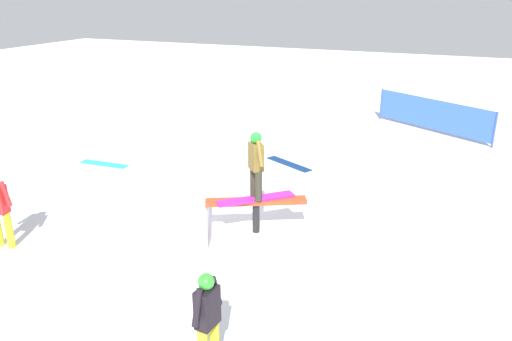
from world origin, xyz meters
name	(u,v)px	position (x,y,z in m)	size (l,w,h in m)	color
ground_plane	(256,232)	(0.00, 0.00, 0.00)	(60.00, 60.00, 0.00)	white
rail_feature	(256,205)	(0.00, 0.00, 0.58)	(1.88, 1.14, 0.70)	black
snow_kicker_ramp	(162,222)	(-1.65, -0.84, 0.27)	(1.80, 1.50, 0.54)	white
main_rider_on_rail	(256,168)	(0.00, 0.00, 1.36)	(1.33, 1.26, 1.36)	#D421A5
bystander_black	(208,317)	(0.91, -3.71, 0.77)	(0.23, 0.61, 1.38)	yellow
loose_snowboard_cyan	(104,164)	(-5.39, 2.07, 0.01)	(1.41, 0.28, 0.02)	#2CBFD5
loose_snowboard_navy	(289,164)	(-0.72, 4.04, 0.01)	(1.52, 0.28, 0.02)	navy
safety_fence	(432,114)	(2.60, 8.97, 0.60)	(3.79, 2.31, 1.10)	blue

